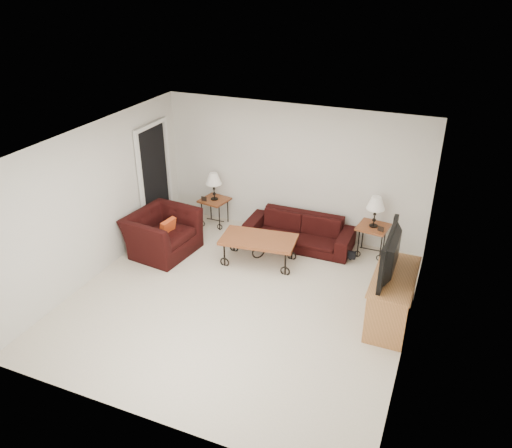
{
  "coord_description": "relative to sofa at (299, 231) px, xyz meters",
  "views": [
    {
      "loc": [
        2.7,
        -5.85,
        4.61
      ],
      "look_at": [
        0.0,
        0.7,
        1.0
      ],
      "focal_mm": 35.45,
      "sensor_mm": 36.0,
      "label": 1
    }
  ],
  "objects": [
    {
      "name": "backpack",
      "position": [
        1.02,
        -0.17,
        -0.08
      ],
      "size": [
        0.4,
        0.35,
        0.42
      ],
      "primitive_type": "ellipsoid",
      "rotation": [
        0.0,
        0.0,
        -0.39
      ],
      "color": "black",
      "rests_on": "ground"
    },
    {
      "name": "lamp_right",
      "position": [
        1.3,
        0.18,
        0.56
      ],
      "size": [
        0.36,
        0.36,
        0.56
      ],
      "primitive_type": null,
      "rotation": [
        0.0,
        0.0,
        -0.13
      ],
      "color": "black",
      "rests_on": "side_table_right"
    },
    {
      "name": "side_table_right",
      "position": [
        1.3,
        0.18,
        -0.01
      ],
      "size": [
        0.58,
        0.58,
        0.56
      ],
      "primitive_type": "cube",
      "rotation": [
        0.0,
        0.0,
        -0.13
      ],
      "color": "#994F27",
      "rests_on": "ground"
    },
    {
      "name": "wall_front",
      "position": [
        -0.3,
        -4.52,
        0.96
      ],
      "size": [
        5.0,
        0.02,
        2.5
      ],
      "primitive_type": "cube",
      "color": "silver",
      "rests_on": "ground"
    },
    {
      "name": "coffee_table",
      "position": [
        -0.45,
        -0.85,
        -0.05
      ],
      "size": [
        1.35,
        0.83,
        0.48
      ],
      "primitive_type": "cube",
      "rotation": [
        0.0,
        0.0,
        0.12
      ],
      "color": "#994F27",
      "rests_on": "ground"
    },
    {
      "name": "tv_stand",
      "position": [
        1.93,
        -1.63,
        0.1
      ],
      "size": [
        0.54,
        1.29,
        0.78
      ],
      "primitive_type": "cube",
      "color": "#C7844A",
      "rests_on": "ground"
    },
    {
      "name": "wall_right",
      "position": [
        2.2,
        -2.02,
        0.96
      ],
      "size": [
        0.02,
        5.0,
        2.5
      ],
      "primitive_type": "cube",
      "color": "silver",
      "rests_on": "ground"
    },
    {
      "name": "photo_frame_right",
      "position": [
        1.45,
        0.03,
        0.32
      ],
      "size": [
        0.11,
        0.05,
        0.09
      ],
      "primitive_type": "cube",
      "rotation": [
        0.0,
        0.0,
        -0.34
      ],
      "color": "black",
      "rests_on": "side_table_right"
    },
    {
      "name": "ground",
      "position": [
        -0.3,
        -2.02,
        -0.29
      ],
      "size": [
        5.0,
        5.0,
        0.0
      ],
      "primitive_type": "plane",
      "color": "silver",
      "rests_on": "ground"
    },
    {
      "name": "lamp_left",
      "position": [
        -1.8,
        0.18,
        0.53
      ],
      "size": [
        0.36,
        0.36,
        0.55
      ],
      "primitive_type": null,
      "rotation": [
        0.0,
        0.0,
        -0.17
      ],
      "color": "black",
      "rests_on": "side_table_left"
    },
    {
      "name": "photo_frame_left",
      "position": [
        -1.95,
        0.03,
        0.3
      ],
      "size": [
        0.11,
        0.01,
        0.09
      ],
      "primitive_type": "cube",
      "rotation": [
        0.0,
        0.0,
        0.0
      ],
      "color": "black",
      "rests_on": "side_table_left"
    },
    {
      "name": "throw_pillow",
      "position": [
        -2.03,
        -1.21,
        0.23
      ],
      "size": [
        0.13,
        0.35,
        0.34
      ],
      "primitive_type": "cube",
      "rotation": [
        0.0,
        0.0,
        1.45
      ],
      "color": "#D74C1B",
      "rests_on": "armchair"
    },
    {
      "name": "side_table_left",
      "position": [
        -1.8,
        0.18,
        -0.01
      ],
      "size": [
        0.58,
        0.58,
        0.55
      ],
      "primitive_type": "cube",
      "rotation": [
        0.0,
        0.0,
        -0.17
      ],
      "color": "#994F27",
      "rests_on": "ground"
    },
    {
      "name": "sofa",
      "position": [
        0.0,
        0.0,
        0.0
      ],
      "size": [
        1.97,
        0.77,
        0.58
      ],
      "primitive_type": "imported",
      "color": "black",
      "rests_on": "ground"
    },
    {
      "name": "wall_back",
      "position": [
        -0.3,
        0.48,
        0.96
      ],
      "size": [
        5.0,
        0.02,
        2.5
      ],
      "primitive_type": "cube",
      "color": "silver",
      "rests_on": "ground"
    },
    {
      "name": "armchair",
      "position": [
        -2.18,
        -1.16,
        0.09
      ],
      "size": [
        1.15,
        1.27,
        0.75
      ],
      "primitive_type": "imported",
      "rotation": [
        0.0,
        0.0,
        1.45
      ],
      "color": "black",
      "rests_on": "ground"
    },
    {
      "name": "ceiling",
      "position": [
        -0.3,
        -2.02,
        2.21
      ],
      "size": [
        5.0,
        5.0,
        0.0
      ],
      "primitive_type": "plane",
      "color": "white",
      "rests_on": "wall_back"
    },
    {
      "name": "wall_left",
      "position": [
        -2.8,
        -2.02,
        0.96
      ],
      "size": [
        0.02,
        5.0,
        2.5
      ],
      "primitive_type": "cube",
      "color": "silver",
      "rests_on": "ground"
    },
    {
      "name": "television",
      "position": [
        1.91,
        -1.63,
        0.82
      ],
      "size": [
        0.15,
        1.16,
        0.67
      ],
      "primitive_type": "imported",
      "rotation": [
        0.0,
        0.0,
        -1.57
      ],
      "color": "black",
      "rests_on": "tv_stand"
    },
    {
      "name": "doorway",
      "position": [
        -2.77,
        -0.37,
        0.73
      ],
      "size": [
        0.08,
        0.94,
        2.04
      ],
      "primitive_type": "cube",
      "color": "black",
      "rests_on": "ground"
    }
  ]
}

